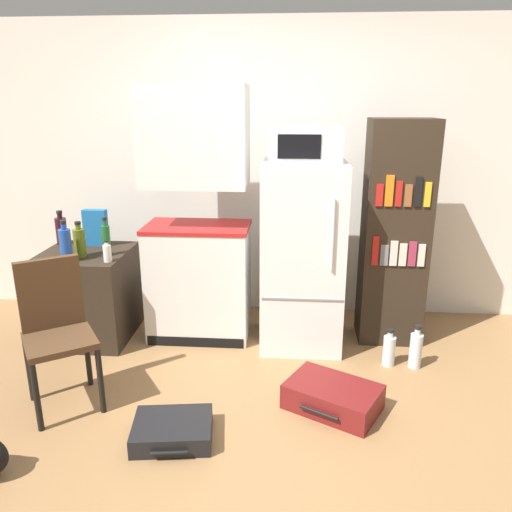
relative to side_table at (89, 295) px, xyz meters
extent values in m
plane|color=olive|center=(1.55, -1.26, -0.36)|extent=(24.00, 24.00, 0.00)
cube|color=white|center=(1.75, 0.74, 0.90)|extent=(6.40, 0.10, 2.52)
cube|color=#2D2319|center=(0.00, 0.00, 0.00)|extent=(0.67, 0.69, 0.72)
cube|color=silver|center=(0.89, 0.10, 0.09)|extent=(0.80, 0.48, 0.90)
cube|color=#B21E1E|center=(0.89, 0.10, 0.56)|extent=(0.82, 0.49, 0.03)
cube|color=silver|center=(0.89, 0.10, 1.25)|extent=(0.80, 0.41, 0.74)
cube|color=black|center=(0.89, -0.14, -0.32)|extent=(0.77, 0.01, 0.08)
cube|color=white|center=(1.72, 0.03, 0.36)|extent=(0.62, 0.62, 1.44)
cube|color=gray|center=(1.72, -0.28, 0.13)|extent=(0.59, 0.01, 0.01)
cylinder|color=silver|center=(1.92, -0.29, 0.62)|extent=(0.02, 0.02, 0.50)
cube|color=silver|center=(1.72, 0.03, 1.20)|extent=(0.51, 0.34, 0.24)
cube|color=black|center=(1.67, -0.14, 1.20)|extent=(0.30, 0.01, 0.17)
cube|color=#2D2319|center=(2.43, 0.16, 0.51)|extent=(0.49, 0.36, 1.74)
cube|color=red|center=(2.26, -0.02, 0.43)|extent=(0.05, 0.01, 0.23)
cube|color=slate|center=(2.33, -0.02, 0.40)|extent=(0.06, 0.01, 0.16)
cube|color=silver|center=(2.40, -0.02, 0.41)|extent=(0.05, 0.01, 0.19)
cube|color=silver|center=(2.46, -0.02, 0.40)|extent=(0.05, 0.01, 0.17)
cube|color=#A33351|center=(2.53, -0.02, 0.41)|extent=(0.05, 0.01, 0.19)
cube|color=silver|center=(2.60, -0.02, 0.40)|extent=(0.05, 0.01, 0.17)
cube|color=red|center=(2.26, -0.02, 0.85)|extent=(0.05, 0.01, 0.16)
cube|color=orange|center=(2.33, -0.02, 0.88)|extent=(0.06, 0.01, 0.23)
cube|color=red|center=(2.40, -0.02, 0.86)|extent=(0.04, 0.01, 0.18)
cube|color=brown|center=(2.46, -0.02, 0.85)|extent=(0.05, 0.01, 0.16)
cube|color=black|center=(2.53, -0.02, 0.88)|extent=(0.05, 0.01, 0.21)
cube|color=gold|center=(2.60, -0.02, 0.86)|extent=(0.04, 0.01, 0.18)
cylinder|color=#1E6028|center=(0.21, -0.06, 0.48)|extent=(0.06, 0.06, 0.23)
cylinder|color=#1E6028|center=(0.21, -0.06, 0.61)|extent=(0.03, 0.03, 0.04)
cylinder|color=black|center=(0.21, -0.06, 0.65)|extent=(0.03, 0.03, 0.02)
cylinder|color=white|center=(0.27, -0.22, 0.42)|extent=(0.06, 0.06, 0.13)
cylinder|color=white|center=(0.27, -0.22, 0.50)|extent=(0.03, 0.03, 0.02)
cylinder|color=black|center=(0.27, -0.22, 0.52)|extent=(0.03, 0.03, 0.01)
cylinder|color=black|center=(-0.27, 0.22, 0.47)|extent=(0.09, 0.09, 0.22)
cylinder|color=black|center=(-0.27, 0.22, 0.60)|extent=(0.04, 0.04, 0.04)
cylinder|color=black|center=(-0.27, 0.22, 0.63)|extent=(0.05, 0.05, 0.02)
cylinder|color=#566619|center=(0.02, -0.11, 0.47)|extent=(0.09, 0.09, 0.21)
cylinder|color=#566619|center=(0.02, -0.11, 0.59)|extent=(0.04, 0.04, 0.04)
cylinder|color=black|center=(0.02, -0.11, 0.62)|extent=(0.05, 0.05, 0.02)
cylinder|color=#1E47A3|center=(-0.03, -0.24, 0.48)|extent=(0.09, 0.09, 0.25)
cylinder|color=#1E47A3|center=(-0.03, -0.24, 0.63)|extent=(0.04, 0.04, 0.04)
cylinder|color=black|center=(-0.03, -0.24, 0.66)|extent=(0.04, 0.04, 0.03)
cube|color=#1E66A8|center=(0.03, 0.20, 0.51)|extent=(0.19, 0.07, 0.30)
cylinder|color=black|center=(0.18, -1.24, -0.14)|extent=(0.04, 0.04, 0.44)
cylinder|color=black|center=(0.48, -1.04, -0.14)|extent=(0.04, 0.04, 0.44)
cylinder|color=black|center=(-0.02, -0.94, -0.14)|extent=(0.04, 0.04, 0.44)
cylinder|color=black|center=(0.28, -0.74, -0.14)|extent=(0.04, 0.04, 0.44)
cube|color=#4C331E|center=(0.23, -0.99, 0.10)|extent=(0.56, 0.56, 0.04)
cube|color=#4C331E|center=(0.13, -0.84, 0.35)|extent=(0.34, 0.26, 0.46)
cube|color=maroon|center=(1.92, -0.89, -0.28)|extent=(0.67, 0.59, 0.16)
cylinder|color=black|center=(1.82, -1.07, -0.28)|extent=(0.23, 0.14, 0.02)
cube|color=black|center=(0.98, -1.26, -0.30)|extent=(0.49, 0.40, 0.11)
cylinder|color=black|center=(1.01, -1.45, -0.30)|extent=(0.20, 0.05, 0.02)
cylinder|color=silver|center=(2.36, -0.31, -0.25)|extent=(0.09, 0.09, 0.22)
cylinder|color=silver|center=(2.36, -0.31, -0.11)|extent=(0.04, 0.04, 0.04)
cylinder|color=black|center=(2.36, -0.31, -0.08)|extent=(0.05, 0.05, 0.02)
cylinder|color=silver|center=(2.55, -0.33, -0.23)|extent=(0.09, 0.09, 0.26)
cylinder|color=silver|center=(2.55, -0.33, -0.08)|extent=(0.04, 0.04, 0.05)
cylinder|color=black|center=(2.55, -0.33, -0.04)|extent=(0.05, 0.05, 0.03)
camera|label=1|loc=(1.64, -3.65, 1.50)|focal=35.00mm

